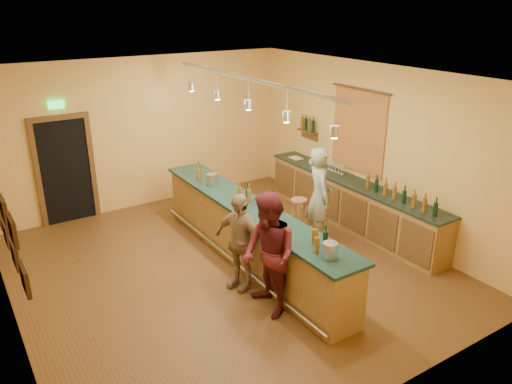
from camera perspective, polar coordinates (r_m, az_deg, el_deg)
floor at (r=8.57m, az=-3.34°, el=-8.70°), size 7.00×7.00×0.00m
ceiling at (r=7.52m, az=-3.87°, el=12.97°), size 6.50×7.00×0.02m
wall_back at (r=10.97m, az=-12.67°, el=6.58°), size 6.50×0.02×3.20m
wall_front at (r=5.40m, az=15.24°, el=-9.24°), size 6.50×0.02×3.20m
wall_right at (r=9.82m, az=13.22°, el=4.85°), size 0.02×7.00×3.20m
doorway at (r=10.64m, az=-20.98°, el=2.56°), size 1.15×0.09×2.48m
tapestry at (r=10.01m, az=11.63°, el=6.77°), size 0.03×1.40×1.60m
bottle_shelf at (r=11.11m, az=5.96°, el=7.51°), size 0.17×0.55×0.54m
picture_grid at (r=6.22m, az=-26.67°, el=-3.07°), size 0.06×2.20×0.70m
back_counter at (r=10.11m, az=10.86°, el=-1.19°), size 0.60×4.55×1.27m
tasting_bar at (r=8.49m, az=-0.78°, el=-4.35°), size 0.73×5.10×1.38m
pendant_track at (r=7.77m, az=-0.87°, el=11.67°), size 0.11×4.60×0.50m
bartender at (r=9.09m, az=7.23°, el=-0.55°), size 0.66×0.79×1.86m
customer_a at (r=7.04m, az=1.47°, el=-7.25°), size 0.78×0.96×1.83m
customer_b at (r=7.70m, az=-1.90°, el=-5.67°), size 0.67×1.00×1.58m
bar_stool at (r=9.74m, az=4.93°, el=-1.63°), size 0.32×0.32×0.65m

